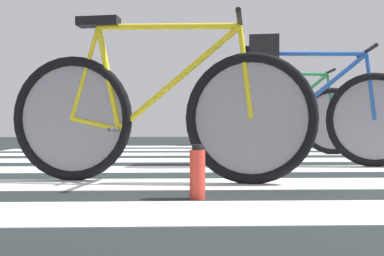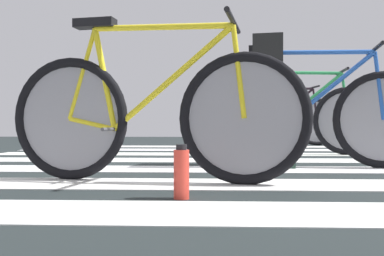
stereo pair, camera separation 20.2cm
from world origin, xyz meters
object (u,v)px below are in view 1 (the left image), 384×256
Objects in this scene: bicycle_3_of_4 at (285,118)px; water_bottle at (197,173)px; bicycle_2_of_4 at (305,116)px; cyclist_4_of_4 at (245,103)px; cyclist_2_of_4 at (264,84)px; bicycle_1_of_4 at (158,114)px; bicycle_4_of_4 at (265,120)px.

bicycle_3_of_4 is 7.27× the size of water_bottle.
cyclist_4_of_4 is (0.04, 3.20, 0.26)m from bicycle_2_of_4.
cyclist_4_of_4 is (0.35, 3.15, 0.00)m from cyclist_2_of_4.
cyclist_2_of_4 is 4.14× the size of water_bottle.
bicycle_2_of_4 is (1.09, 0.89, 0.00)m from bicycle_1_of_4.
bicycle_1_of_4 and bicycle_4_of_4 have the same top height.
bicycle_1_of_4 and bicycle_3_of_4 have the same top height.
cyclist_4_of_4 reaches higher than bicycle_3_of_4.
bicycle_1_of_4 is at bearing -110.35° from cyclist_4_of_4.
bicycle_4_of_4 is (1.44, 4.12, 0.00)m from bicycle_1_of_4.
cyclist_4_of_4 is at bearing 99.02° from bicycle_2_of_4.
water_bottle is at bearing -106.59° from bicycle_3_of_4.
bicycle_3_of_4 is at bearing -100.27° from bicycle_4_of_4.
cyclist_2_of_4 is 0.57× the size of bicycle_4_of_4.
bicycle_2_of_4 and bicycle_4_of_4 have the same top height.
bicycle_3_of_4 is 1.00× the size of bicycle_4_of_4.
bicycle_2_of_4 is at bearing -101.10° from bicycle_4_of_4.
water_bottle is at bearing -109.88° from bicycle_4_of_4.
cyclist_4_of_4 is at bearing 93.47° from cyclist_2_of_4.
bicycle_3_of_4 is at bearing 68.72° from water_bottle.
bicycle_2_of_4 is 3.21m from cyclist_4_of_4.
water_bottle is at bearing -112.43° from bicycle_2_of_4.
cyclist_4_of_4 is 4.74m from water_bottle.
cyclist_2_of_4 is at bearing -106.58° from bicycle_4_of_4.
bicycle_1_of_4 is 4.25m from cyclist_4_of_4.
water_bottle is (-0.93, -4.62, -0.53)m from cyclist_4_of_4.
bicycle_4_of_4 reaches higher than water_bottle.
bicycle_1_of_4 is 1.74× the size of cyclist_4_of_4.
bicycle_4_of_4 is at bearing 88.08° from cyclist_2_of_4.
water_bottle is at bearing -106.32° from cyclist_4_of_4.
bicycle_2_of_4 reaches higher than water_bottle.
water_bottle is (-1.06, -2.72, -0.27)m from bicycle_3_of_4.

